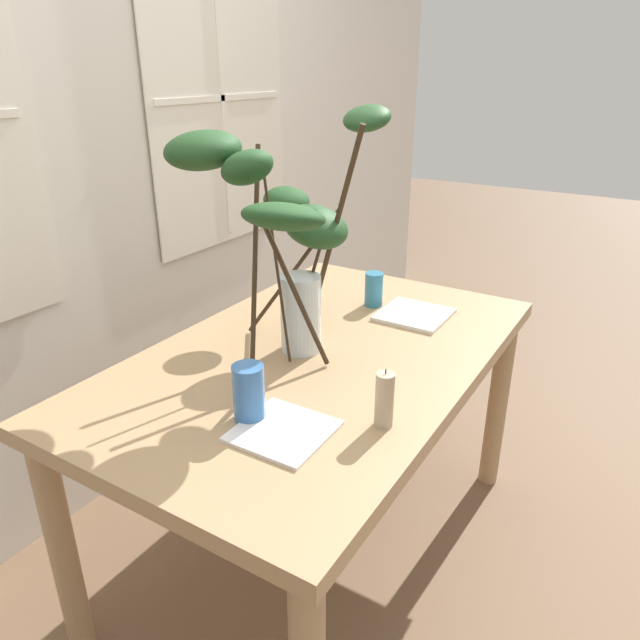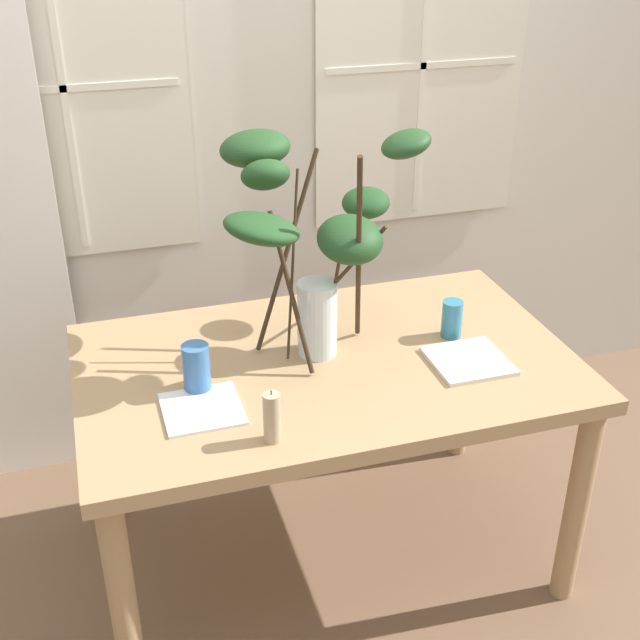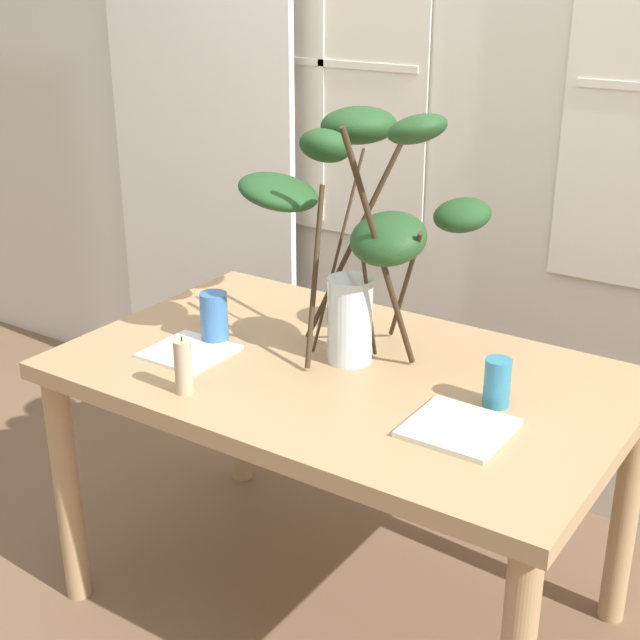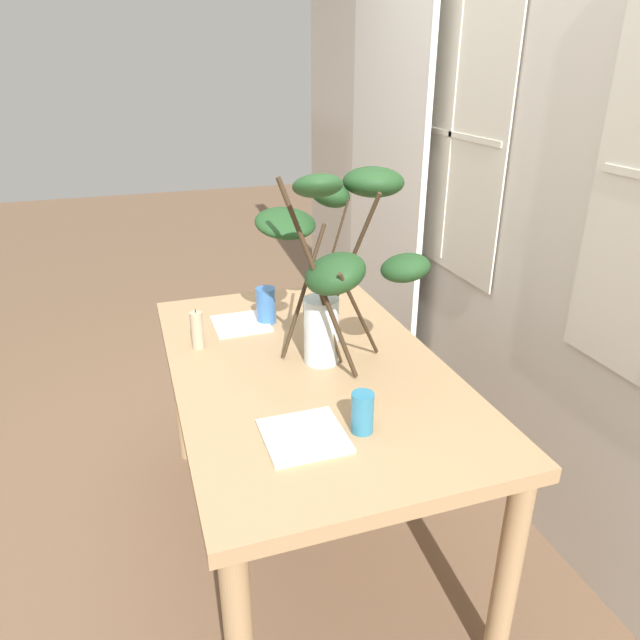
{
  "view_description": "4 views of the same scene",
  "coord_description": "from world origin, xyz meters",
  "px_view_note": "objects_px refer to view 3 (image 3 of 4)",
  "views": [
    {
      "loc": [
        -1.36,
        -0.84,
        1.58
      ],
      "look_at": [
        0.04,
        0.02,
        0.86
      ],
      "focal_mm": 33.23,
      "sensor_mm": 36.0,
      "label": 1
    },
    {
      "loc": [
        -0.64,
        -2.04,
        2.06
      ],
      "look_at": [
        0.0,
        0.07,
        0.88
      ],
      "focal_mm": 46.2,
      "sensor_mm": 36.0,
      "label": 2
    },
    {
      "loc": [
        1.17,
        -1.85,
        1.8
      ],
      "look_at": [
        -0.07,
        0.0,
        0.9
      ],
      "focal_mm": 50.95,
      "sensor_mm": 36.0,
      "label": 3
    },
    {
      "loc": [
        1.7,
        -0.52,
        1.74
      ],
      "look_at": [
        -0.04,
        0.06,
        0.92
      ],
      "focal_mm": 32.75,
      "sensor_mm": 36.0,
      "label": 4
    }
  ],
  "objects_px": {
    "dining_table": "(342,401)",
    "plate_square_left": "(189,352)",
    "plate_square_right": "(458,428)",
    "pillar_candle": "(183,367)",
    "drinking_glass_blue_left": "(214,318)",
    "vase_with_branches": "(360,211)",
    "drinking_glass_blue_right": "(497,383)"
  },
  "relations": [
    {
      "from": "dining_table",
      "to": "plate_square_left",
      "type": "bearing_deg",
      "value": -159.21
    },
    {
      "from": "plate_square_right",
      "to": "pillar_candle",
      "type": "distance_m",
      "value": 0.69
    },
    {
      "from": "drinking_glass_blue_left",
      "to": "plate_square_left",
      "type": "xyz_separation_m",
      "value": [
        -0.01,
        -0.1,
        -0.07
      ]
    },
    {
      "from": "drinking_glass_blue_left",
      "to": "plate_square_right",
      "type": "height_order",
      "value": "drinking_glass_blue_left"
    },
    {
      "from": "dining_table",
      "to": "vase_with_branches",
      "type": "distance_m",
      "value": 0.51
    },
    {
      "from": "dining_table",
      "to": "plate_square_right",
      "type": "relative_size",
      "value": 6.61
    },
    {
      "from": "drinking_glass_blue_left",
      "to": "plate_square_left",
      "type": "bearing_deg",
      "value": -93.9
    },
    {
      "from": "drinking_glass_blue_right",
      "to": "plate_square_right",
      "type": "distance_m",
      "value": 0.18
    },
    {
      "from": "dining_table",
      "to": "pillar_candle",
      "type": "xyz_separation_m",
      "value": [
        -0.25,
        -0.34,
        0.17
      ]
    },
    {
      "from": "plate_square_right",
      "to": "vase_with_branches",
      "type": "bearing_deg",
      "value": 149.66
    },
    {
      "from": "dining_table",
      "to": "pillar_candle",
      "type": "bearing_deg",
      "value": -126.5
    },
    {
      "from": "plate_square_right",
      "to": "pillar_candle",
      "type": "bearing_deg",
      "value": -162.86
    },
    {
      "from": "dining_table",
      "to": "drinking_glass_blue_left",
      "type": "xyz_separation_m",
      "value": [
        -0.4,
        -0.05,
        0.17
      ]
    },
    {
      "from": "vase_with_branches",
      "to": "pillar_candle",
      "type": "distance_m",
      "value": 0.61
    },
    {
      "from": "plate_square_left",
      "to": "pillar_candle",
      "type": "xyz_separation_m",
      "value": [
        0.15,
        -0.19,
        0.07
      ]
    },
    {
      "from": "plate_square_right",
      "to": "plate_square_left",
      "type": "bearing_deg",
      "value": -178.92
    },
    {
      "from": "plate_square_left",
      "to": "plate_square_right",
      "type": "xyz_separation_m",
      "value": [
        0.81,
        0.02,
        0.0
      ]
    },
    {
      "from": "vase_with_branches",
      "to": "plate_square_right",
      "type": "xyz_separation_m",
      "value": [
        0.43,
        -0.25,
        -0.4
      ]
    },
    {
      "from": "vase_with_branches",
      "to": "drinking_glass_blue_left",
      "type": "xyz_separation_m",
      "value": [
        -0.38,
        -0.16,
        -0.33
      ]
    },
    {
      "from": "vase_with_branches",
      "to": "drinking_glass_blue_right",
      "type": "height_order",
      "value": "vase_with_branches"
    },
    {
      "from": "vase_with_branches",
      "to": "plate_square_right",
      "type": "bearing_deg",
      "value": -30.34
    },
    {
      "from": "dining_table",
      "to": "plate_square_right",
      "type": "xyz_separation_m",
      "value": [
        0.41,
        -0.14,
        0.11
      ]
    },
    {
      "from": "plate_square_left",
      "to": "plate_square_right",
      "type": "height_order",
      "value": "plate_square_right"
    },
    {
      "from": "dining_table",
      "to": "pillar_candle",
      "type": "height_order",
      "value": "pillar_candle"
    },
    {
      "from": "vase_with_branches",
      "to": "plate_square_left",
      "type": "relative_size",
      "value": 3.34
    },
    {
      "from": "vase_with_branches",
      "to": "drinking_glass_blue_left",
      "type": "height_order",
      "value": "vase_with_branches"
    },
    {
      "from": "dining_table",
      "to": "vase_with_branches",
      "type": "bearing_deg",
      "value": 100.66
    },
    {
      "from": "drinking_glass_blue_left",
      "to": "plate_square_left",
      "type": "distance_m",
      "value": 0.12
    },
    {
      "from": "dining_table",
      "to": "pillar_candle",
      "type": "relative_size",
      "value": 9.74
    },
    {
      "from": "drinking_glass_blue_right",
      "to": "vase_with_branches",
      "type": "bearing_deg",
      "value": 169.52
    },
    {
      "from": "plate_square_left",
      "to": "plate_square_right",
      "type": "relative_size",
      "value": 0.95
    },
    {
      "from": "dining_table",
      "to": "drinking_glass_blue_right",
      "type": "height_order",
      "value": "drinking_glass_blue_right"
    }
  ]
}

